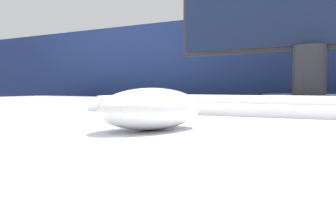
% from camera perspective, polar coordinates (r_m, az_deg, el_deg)
% --- Properties ---
extents(partition_panel, '(5.00, 0.03, 1.04)m').
position_cam_1_polar(partition_panel, '(1.21, 17.08, -9.53)').
color(partition_panel, navy).
rests_on(partition_panel, ground_plane).
extents(computer_mouse_near, '(0.09, 0.12, 0.04)m').
position_cam_1_polar(computer_mouse_near, '(0.29, -2.86, -0.66)').
color(computer_mouse_near, silver).
rests_on(computer_mouse_near, desk).
extents(keyboard, '(0.42, 0.18, 0.02)m').
position_cam_1_polar(keyboard, '(0.51, 10.03, 0.14)').
color(keyboard, white).
rests_on(keyboard, desk).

